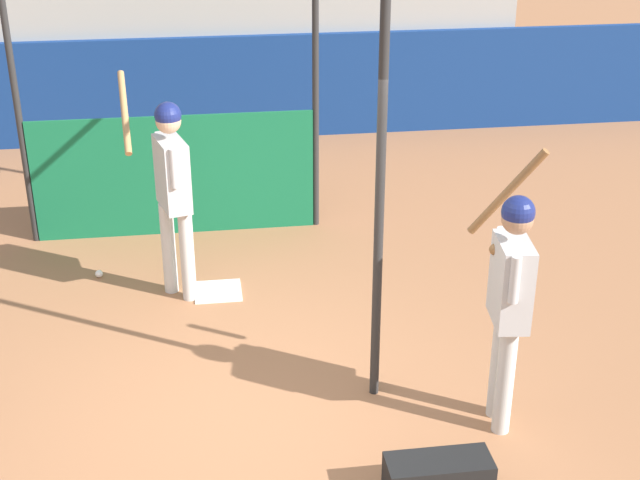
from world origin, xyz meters
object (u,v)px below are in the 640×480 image
(player_batter, at_px, (171,180))
(player_waiting, at_px, (510,291))
(baseball, at_px, (99,274))
(equipment_bag, at_px, (438,477))

(player_batter, relative_size, player_waiting, 0.99)
(player_batter, height_order, baseball, player_batter)
(player_waiting, height_order, baseball, player_waiting)
(equipment_bag, height_order, baseball, equipment_bag)
(baseball, bearing_deg, player_waiting, -42.08)
(player_batter, distance_m, player_waiting, 3.32)
(player_batter, relative_size, equipment_bag, 2.91)
(equipment_bag, bearing_deg, baseball, 124.99)
(player_batter, bearing_deg, player_waiting, -150.00)
(player_batter, distance_m, equipment_bag, 3.65)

